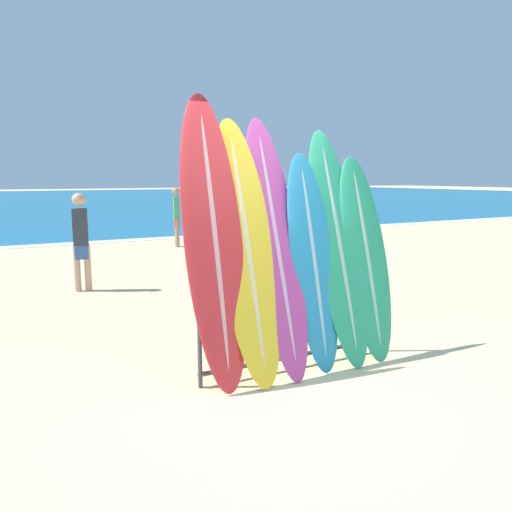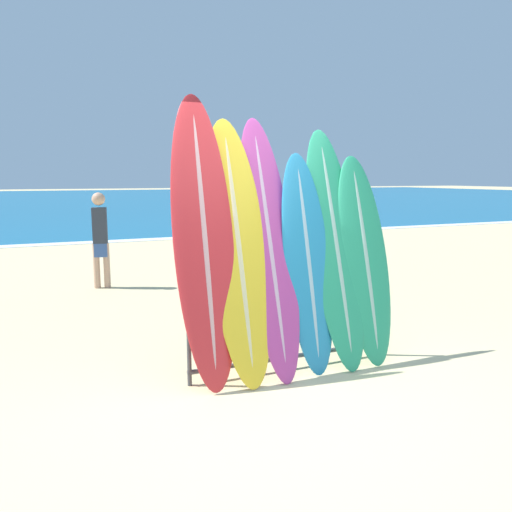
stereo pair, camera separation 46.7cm
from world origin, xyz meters
The scene contains 12 objects.
ground_plane centered at (0.00, 0.00, 0.00)m, with size 160.00×160.00×0.00m, color beige.
ocean_water centered at (0.00, 40.55, 0.00)m, with size 120.00×60.00×0.01m.
surfboard_rack centered at (0.37, 0.63, 0.52)m, with size 2.01×0.04×0.97m.
surfboard_slot_0 centered at (-0.45, 0.68, 1.29)m, with size 0.55×0.71×2.58m.
surfboard_slot_1 centered at (-0.13, 0.68, 1.20)m, with size 0.57×0.83×2.39m.
surfboard_slot_2 centered at (0.19, 0.70, 1.21)m, with size 0.49×0.87×2.42m.
surfboard_slot_3 centered at (0.56, 0.62, 1.04)m, with size 0.49×0.61×2.08m.
surfboard_slot_4 centered at (0.89, 0.67, 1.16)m, with size 0.54×0.81×2.33m.
surfboard_slot_5 centered at (1.21, 0.62, 1.03)m, with size 0.54×0.67×2.07m.
person_near_water centered at (-0.88, 5.08, 0.87)m, with size 0.27×0.21×1.59m.
person_mid_beach centered at (2.23, 9.37, 0.86)m, with size 0.21×0.26×1.57m.
person_far_left centered at (1.66, 4.68, 0.84)m, with size 0.21×0.26×1.54m.
Camera 1 is at (-2.15, -3.28, 1.84)m, focal length 35.00 mm.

